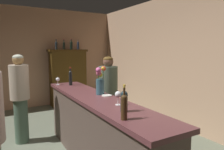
{
  "coord_description": "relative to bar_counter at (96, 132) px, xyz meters",
  "views": [
    {
      "loc": [
        -0.68,
        -2.6,
        1.63
      ],
      "look_at": [
        1.08,
        0.45,
        1.2
      ],
      "focal_mm": 33.35,
      "sensor_mm": 36.0,
      "label": 1
    }
  ],
  "objects": [
    {
      "name": "flower_arrangement",
      "position": [
        0.13,
        0.13,
        0.68
      ],
      "size": [
        0.16,
        0.13,
        0.41
      ],
      "color": "#305665",
      "rests_on": "bar_counter"
    },
    {
      "name": "display_bottle_left",
      "position": [
        0.39,
        3.4,
        1.26
      ],
      "size": [
        0.07,
        0.07,
        0.28
      ],
      "color": "#202932",
      "rests_on": "display_cabinet"
    },
    {
      "name": "wine_bottle_pinot",
      "position": [
        -0.03,
        -0.75,
        0.61
      ],
      "size": [
        0.08,
        0.08,
        0.29
      ],
      "color": "#1C2D33",
      "rests_on": "bar_counter"
    },
    {
      "name": "display_bottle_midright",
      "position": [
        1.04,
        3.4,
        1.26
      ],
      "size": [
        0.06,
        0.06,
        0.29
      ],
      "color": "#1B273D",
      "rests_on": "display_cabinet"
    },
    {
      "name": "display_bottle_center",
      "position": [
        0.83,
        3.4,
        1.27
      ],
      "size": [
        0.08,
        0.08,
        0.31
      ],
      "color": "black",
      "rests_on": "display_cabinet"
    },
    {
      "name": "cheese_plate",
      "position": [
        0.17,
        -0.0,
        0.5
      ],
      "size": [
        0.14,
        0.14,
        0.01
      ],
      "primitive_type": "cylinder",
      "color": "white",
      "rests_on": "bar_counter"
    },
    {
      "name": "wall_right",
      "position": [
        2.21,
        0.08,
        0.9
      ],
      "size": [
        0.12,
        7.24,
        2.79
      ],
      "primitive_type": "cube",
      "color": "tan",
      "rests_on": "ground"
    },
    {
      "name": "display_cabinet",
      "position": [
        0.71,
        3.4,
        0.35
      ],
      "size": [
        1.1,
        0.42,
        1.63
      ],
      "color": "#47310F",
      "rests_on": "ground"
    },
    {
      "name": "wine_bottle_chardonnay",
      "position": [
        -0.17,
        -0.96,
        0.62
      ],
      "size": [
        0.06,
        0.06,
        0.32
      ],
      "color": "#442E18",
      "rests_on": "bar_counter"
    },
    {
      "name": "wine_glass_front",
      "position": [
        -0.17,
        1.27,
        0.58
      ],
      "size": [
        0.07,
        0.07,
        0.13
      ],
      "color": "white",
      "rests_on": "bar_counter"
    },
    {
      "name": "patron_in_grey",
      "position": [
        -0.82,
        1.33,
        0.36
      ],
      "size": [
        0.32,
        0.32,
        1.55
      ],
      "rotation": [
        0.0,
        0.0,
        -1.41
      ],
      "color": "#4A6350",
      "rests_on": "ground"
    },
    {
      "name": "display_bottle_midleft",
      "position": [
        0.61,
        3.4,
        1.26
      ],
      "size": [
        0.06,
        0.06,
        0.3
      ],
      "color": "black",
      "rests_on": "display_cabinet"
    },
    {
      "name": "wine_glass_mid",
      "position": [
        0.05,
        -0.49,
        0.61
      ],
      "size": [
        0.08,
        0.08,
        0.16
      ],
      "color": "white",
      "rests_on": "bar_counter"
    },
    {
      "name": "bartender",
      "position": [
        0.65,
        0.84,
        0.33
      ],
      "size": [
        0.35,
        0.35,
        1.51
      ],
      "rotation": [
        0.0,
        0.0,
        3.38
      ],
      "color": "maroon",
      "rests_on": "ground"
    },
    {
      "name": "wine_bottle_syrah",
      "position": [
        0.02,
        1.1,
        0.64
      ],
      "size": [
        0.06,
        0.06,
        0.33
      ],
      "color": "black",
      "rests_on": "bar_counter"
    },
    {
      "name": "wall_back",
      "position": [
        -0.52,
        3.7,
        0.9
      ],
      "size": [
        5.46,
        0.12,
        2.79
      ],
      "primitive_type": "cube",
      "color": "tan",
      "rests_on": "ground"
    },
    {
      "name": "bar_counter",
      "position": [
        0.0,
        0.0,
        0.0
      ],
      "size": [
        0.53,
        2.9,
        0.99
      ],
      "color": "brown",
      "rests_on": "ground"
    }
  ]
}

